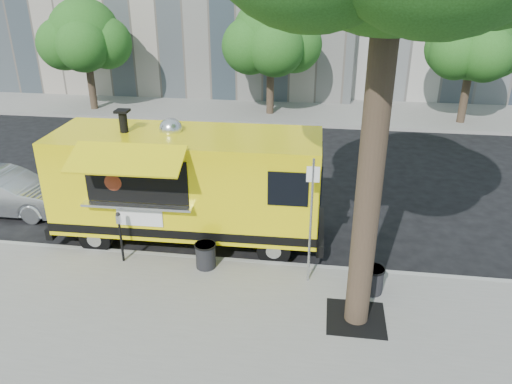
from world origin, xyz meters
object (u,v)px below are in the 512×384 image
(food_truck, at_px, (186,183))
(trash_bin_right, at_px, (373,279))
(far_tree_a, at_px, (85,35))
(parking_meter, at_px, (120,231))
(far_tree_c, at_px, (474,43))
(sign_post, at_px, (311,215))
(trash_bin_left, at_px, (206,255))
(sedan, at_px, (5,192))
(far_tree_b, at_px, (271,36))

(food_truck, relative_size, trash_bin_right, 11.73)
(far_tree_a, height_order, food_truck, far_tree_a)
(far_tree_a, bearing_deg, food_truck, -55.72)
(parking_meter, relative_size, trash_bin_right, 2.18)
(far_tree_c, distance_m, sign_post, 15.48)
(far_tree_a, height_order, far_tree_c, far_tree_a)
(sign_post, distance_m, trash_bin_left, 2.83)
(sign_post, distance_m, trash_bin_right, 2.00)
(food_truck, relative_size, trash_bin_left, 11.49)
(far_tree_c, bearing_deg, food_truck, -128.51)
(far_tree_c, xyz_separation_m, trash_bin_left, (-8.92, -13.73, -3.24))
(far_tree_a, distance_m, food_truck, 14.83)
(food_truck, xyz_separation_m, sedan, (-5.86, 0.83, -1.00))
(far_tree_a, bearing_deg, trash_bin_left, -56.31)
(far_tree_b, distance_m, sedan, 13.80)
(far_tree_b, xyz_separation_m, trash_bin_left, (0.08, -14.03, -3.35))
(far_tree_b, height_order, food_truck, far_tree_b)
(sedan, bearing_deg, food_truck, -98.22)
(far_tree_c, height_order, sedan, far_tree_c)
(sign_post, xyz_separation_m, trash_bin_left, (-2.47, 0.22, -1.37))
(far_tree_b, relative_size, trash_bin_left, 8.82)
(far_tree_a, relative_size, trash_bin_right, 8.76)
(far_tree_b, bearing_deg, sedan, -119.40)
(far_tree_b, xyz_separation_m, parking_meter, (-2.00, -14.05, -2.85))
(far_tree_a, distance_m, far_tree_b, 9.01)
(sedan, height_order, trash_bin_left, sedan)
(far_tree_a, bearing_deg, far_tree_c, 0.32)
(food_truck, bearing_deg, parking_meter, -130.98)
(far_tree_a, height_order, trash_bin_left, far_tree_a)
(sign_post, bearing_deg, far_tree_c, 65.19)
(far_tree_c, relative_size, trash_bin_right, 8.53)
(far_tree_b, height_order, parking_meter, far_tree_b)
(trash_bin_left, bearing_deg, parking_meter, -179.37)
(far_tree_c, distance_m, trash_bin_right, 15.40)
(food_truck, height_order, sedan, food_truck)
(far_tree_c, height_order, trash_bin_left, far_tree_c)
(trash_bin_right, bearing_deg, far_tree_b, 105.35)
(parking_meter, height_order, trash_bin_left, parking_meter)
(far_tree_a, height_order, parking_meter, far_tree_a)
(far_tree_a, relative_size, sedan, 1.35)
(far_tree_a, distance_m, far_tree_c, 18.00)
(far_tree_a, bearing_deg, far_tree_b, 2.54)
(sign_post, height_order, food_truck, food_truck)
(far_tree_a, distance_m, trash_bin_right, 19.45)
(far_tree_a, relative_size, sign_post, 1.79)
(trash_bin_right, bearing_deg, parking_meter, 175.72)
(trash_bin_right, bearing_deg, far_tree_c, 70.53)
(far_tree_c, bearing_deg, sedan, -143.83)
(sedan, bearing_deg, sign_post, -105.73)
(parking_meter, height_order, trash_bin_right, parking_meter)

